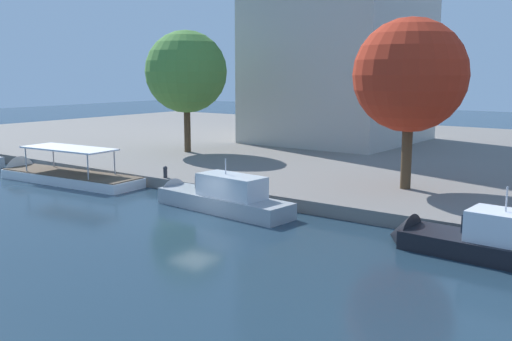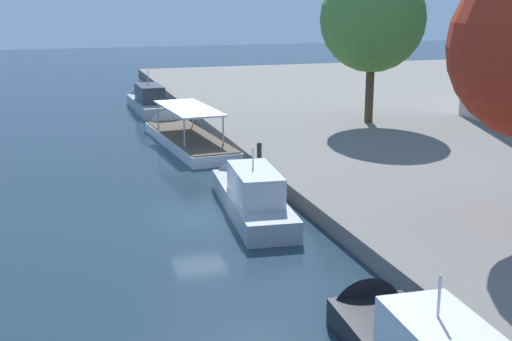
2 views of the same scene
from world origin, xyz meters
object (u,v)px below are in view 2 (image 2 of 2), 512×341
at_px(tour_boat_1, 184,139).
at_px(tree_0, 370,20).
at_px(mooring_bollard_1, 259,149).
at_px(motor_yacht_0, 148,103).
at_px(motor_yacht_2, 250,196).

height_order(tour_boat_1, tree_0, tree_0).
bearing_deg(tree_0, mooring_bollard_1, -52.95).
bearing_deg(tree_0, tour_boat_1, -91.79).
height_order(motor_yacht_0, mooring_bollard_1, motor_yacht_0).
bearing_deg(motor_yacht_2, tree_0, -36.70).
height_order(tour_boat_1, motor_yacht_2, motor_yacht_2).
bearing_deg(tour_boat_1, motor_yacht_0, -2.91).
distance_m(motor_yacht_0, mooring_bollard_1, 24.13).
relative_size(motor_yacht_0, tour_boat_1, 0.76).
xyz_separation_m(tour_boat_1, tree_0, (0.44, 14.15, 8.27)).
distance_m(tour_boat_1, motor_yacht_2, 16.37).
relative_size(motor_yacht_2, mooring_bollard_1, 12.35).
distance_m(motor_yacht_0, motor_yacht_2, 31.30).
bearing_deg(mooring_bollard_1, motor_yacht_0, -172.07).
relative_size(tour_boat_1, mooring_bollard_1, 16.11).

